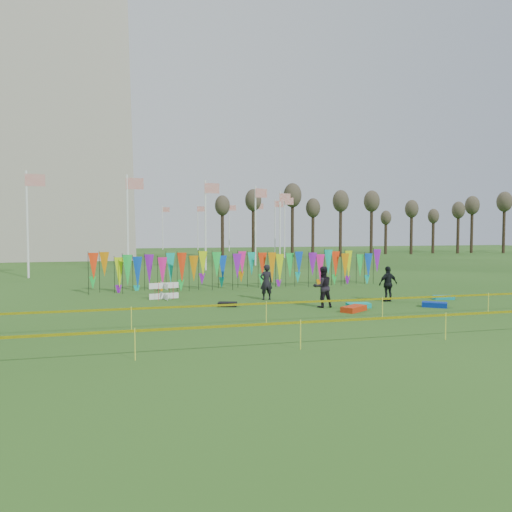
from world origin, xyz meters
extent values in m
plane|color=#214914|center=(0.00, 0.00, 0.00)|extent=(160.00, 160.00, 0.00)
cylinder|color=white|center=(14.00, 48.00, 4.00)|extent=(0.16, 0.16, 8.00)
plane|color=#B52013|center=(14.60, 48.00, 7.30)|extent=(1.40, 0.00, 1.40)
cylinder|color=white|center=(13.05, 55.25, 4.00)|extent=(0.16, 0.16, 8.00)
plane|color=#B52013|center=(13.65, 55.25, 7.30)|extent=(1.40, 0.00, 1.40)
cylinder|color=white|center=(10.25, 62.00, 4.00)|extent=(0.16, 0.16, 8.00)
plane|color=#B52013|center=(10.85, 62.00, 7.30)|extent=(1.40, 0.00, 1.40)
cylinder|color=white|center=(5.80, 67.80, 4.00)|extent=(0.16, 0.16, 8.00)
plane|color=#B52013|center=(6.40, 67.80, 7.30)|extent=(1.40, 0.00, 1.40)
cylinder|color=white|center=(0.00, 72.25, 4.00)|extent=(0.16, 0.16, 8.00)
plane|color=#B52013|center=(0.60, 72.25, 7.30)|extent=(1.40, 0.00, 1.40)
cylinder|color=white|center=(-6.75, 75.05, 4.00)|extent=(0.16, 0.16, 8.00)
plane|color=#B52013|center=(-6.15, 75.05, 7.30)|extent=(1.40, 0.00, 1.40)
cylinder|color=white|center=(-14.00, 76.00, 4.00)|extent=(0.16, 0.16, 8.00)
plane|color=#B52013|center=(-13.40, 76.00, 7.30)|extent=(1.40, 0.00, 1.40)
cylinder|color=white|center=(-21.25, 75.05, 4.00)|extent=(0.16, 0.16, 8.00)
plane|color=#B52013|center=(-20.65, 75.05, 7.30)|extent=(1.40, 0.00, 1.40)
cylinder|color=white|center=(-14.00, 20.00, 4.00)|extent=(0.16, 0.16, 8.00)
plane|color=#B52013|center=(-13.40, 20.00, 7.30)|extent=(1.40, 0.00, 1.40)
cylinder|color=white|center=(-6.75, 20.95, 4.00)|extent=(0.16, 0.16, 8.00)
plane|color=#B52013|center=(-6.15, 20.95, 7.30)|extent=(1.40, 0.00, 1.40)
cylinder|color=white|center=(0.00, 23.75, 4.00)|extent=(0.16, 0.16, 8.00)
plane|color=#B52013|center=(0.60, 23.75, 7.30)|extent=(1.40, 0.00, 1.40)
cylinder|color=white|center=(5.80, 28.20, 4.00)|extent=(0.16, 0.16, 8.00)
plane|color=#B52013|center=(6.40, 28.20, 7.30)|extent=(1.40, 0.00, 1.40)
cylinder|color=white|center=(10.25, 34.00, 4.00)|extent=(0.16, 0.16, 8.00)
plane|color=#B52013|center=(10.85, 34.00, 7.30)|extent=(1.40, 0.00, 1.40)
cylinder|color=white|center=(13.05, 40.75, 4.00)|extent=(0.16, 0.16, 8.00)
plane|color=#B52013|center=(13.65, 40.75, 7.30)|extent=(1.40, 0.00, 1.40)
cylinder|color=black|center=(-9.00, 9.27, 1.09)|extent=(0.03, 0.03, 2.17)
cone|color=#FE350E|center=(-8.72, 9.27, 1.29)|extent=(0.64, 0.64, 1.60)
cylinder|color=black|center=(-8.38, 9.27, 1.09)|extent=(0.03, 0.03, 2.17)
cone|color=orange|center=(-8.10, 9.27, 1.29)|extent=(0.64, 0.64, 1.60)
cylinder|color=black|center=(-7.76, 9.27, 1.09)|extent=(0.03, 0.03, 2.17)
cone|color=#C1E30B|center=(-7.48, 9.27, 1.29)|extent=(0.64, 0.64, 1.60)
cylinder|color=black|center=(-7.14, 9.27, 1.09)|extent=(0.03, 0.03, 2.17)
cone|color=green|center=(-6.86, 9.27, 1.29)|extent=(0.64, 0.64, 1.60)
cylinder|color=black|center=(-6.52, 9.27, 1.09)|extent=(0.03, 0.03, 2.17)
cone|color=blue|center=(-6.24, 9.27, 1.29)|extent=(0.64, 0.64, 1.60)
cylinder|color=black|center=(-5.90, 9.27, 1.09)|extent=(0.03, 0.03, 2.17)
cone|color=purple|center=(-5.62, 9.27, 1.29)|extent=(0.64, 0.64, 1.60)
cylinder|color=black|center=(-5.28, 9.27, 1.09)|extent=(0.03, 0.03, 2.17)
cone|color=#EC1A8A|center=(-5.00, 9.27, 1.29)|extent=(0.64, 0.64, 1.60)
cylinder|color=black|center=(-4.66, 9.27, 1.09)|extent=(0.03, 0.03, 2.17)
cone|color=#0BB297|center=(-4.38, 9.27, 1.29)|extent=(0.64, 0.64, 1.60)
cylinder|color=black|center=(-4.03, 9.27, 1.09)|extent=(0.03, 0.03, 2.17)
cone|color=#FE350E|center=(-3.75, 9.27, 1.29)|extent=(0.64, 0.64, 1.60)
cylinder|color=black|center=(-3.41, 9.27, 1.09)|extent=(0.03, 0.03, 2.17)
cone|color=orange|center=(-3.13, 9.27, 1.29)|extent=(0.64, 0.64, 1.60)
cylinder|color=black|center=(-2.79, 9.27, 1.09)|extent=(0.03, 0.03, 2.17)
cone|color=#C1E30B|center=(-2.51, 9.27, 1.29)|extent=(0.64, 0.64, 1.60)
cylinder|color=black|center=(-2.17, 9.27, 1.09)|extent=(0.03, 0.03, 2.17)
cone|color=green|center=(-1.89, 9.27, 1.29)|extent=(0.64, 0.64, 1.60)
cylinder|color=black|center=(-1.55, 9.27, 1.09)|extent=(0.03, 0.03, 2.17)
cone|color=blue|center=(-1.27, 9.27, 1.29)|extent=(0.64, 0.64, 1.60)
cylinder|color=black|center=(-0.93, 9.27, 1.09)|extent=(0.03, 0.03, 2.17)
cone|color=purple|center=(-0.65, 9.27, 1.29)|extent=(0.64, 0.64, 1.60)
cylinder|color=black|center=(-0.31, 9.27, 1.09)|extent=(0.03, 0.03, 2.17)
cone|color=#EC1A8A|center=(-0.03, 9.27, 1.29)|extent=(0.64, 0.64, 1.60)
cylinder|color=black|center=(0.31, 9.27, 1.09)|extent=(0.03, 0.03, 2.17)
cone|color=#0BB297|center=(0.59, 9.27, 1.29)|extent=(0.64, 0.64, 1.60)
cylinder|color=black|center=(0.93, 9.27, 1.09)|extent=(0.03, 0.03, 2.17)
cone|color=#FE350E|center=(1.21, 9.27, 1.29)|extent=(0.64, 0.64, 1.60)
cylinder|color=black|center=(1.55, 9.27, 1.09)|extent=(0.03, 0.03, 2.17)
cone|color=orange|center=(1.83, 9.27, 1.29)|extent=(0.64, 0.64, 1.60)
cylinder|color=black|center=(2.17, 9.27, 1.09)|extent=(0.03, 0.03, 2.17)
cone|color=#C1E30B|center=(2.45, 9.27, 1.29)|extent=(0.64, 0.64, 1.60)
cylinder|color=black|center=(2.79, 9.27, 1.09)|extent=(0.03, 0.03, 2.17)
cone|color=green|center=(3.07, 9.27, 1.29)|extent=(0.64, 0.64, 1.60)
cylinder|color=black|center=(3.41, 9.27, 1.09)|extent=(0.03, 0.03, 2.17)
cone|color=blue|center=(3.69, 9.27, 1.29)|extent=(0.64, 0.64, 1.60)
cylinder|color=black|center=(4.03, 9.27, 1.09)|extent=(0.03, 0.03, 2.17)
cone|color=purple|center=(4.31, 9.27, 1.29)|extent=(0.64, 0.64, 1.60)
cylinder|color=black|center=(4.66, 9.27, 1.09)|extent=(0.03, 0.03, 2.17)
cone|color=#EC1A8A|center=(4.94, 9.27, 1.29)|extent=(0.64, 0.64, 1.60)
cylinder|color=black|center=(5.28, 9.27, 1.09)|extent=(0.03, 0.03, 2.17)
cone|color=#0BB297|center=(5.56, 9.27, 1.29)|extent=(0.64, 0.64, 1.60)
cylinder|color=black|center=(5.90, 9.27, 1.09)|extent=(0.03, 0.03, 2.17)
cone|color=#FE350E|center=(6.18, 9.27, 1.29)|extent=(0.64, 0.64, 1.60)
cylinder|color=black|center=(6.52, 9.27, 1.09)|extent=(0.03, 0.03, 2.17)
cone|color=orange|center=(6.80, 9.27, 1.29)|extent=(0.64, 0.64, 1.60)
cylinder|color=black|center=(7.14, 9.27, 1.09)|extent=(0.03, 0.03, 2.17)
cone|color=#C1E30B|center=(7.42, 9.27, 1.29)|extent=(0.64, 0.64, 1.60)
cylinder|color=black|center=(7.76, 9.27, 1.09)|extent=(0.03, 0.03, 2.17)
cone|color=green|center=(8.04, 9.27, 1.29)|extent=(0.64, 0.64, 1.60)
cylinder|color=black|center=(8.38, 9.27, 1.09)|extent=(0.03, 0.03, 2.17)
cone|color=blue|center=(8.66, 9.27, 1.29)|extent=(0.64, 0.64, 1.60)
cylinder|color=black|center=(9.00, 9.27, 1.09)|extent=(0.03, 0.03, 2.17)
cone|color=purple|center=(9.28, 9.27, 1.29)|extent=(0.64, 0.64, 1.60)
cube|color=#E5DF04|center=(0.00, -2.39, 0.82)|extent=(26.00, 0.01, 0.08)
cylinder|color=#F8FB37|center=(-7.00, -2.39, 0.45)|extent=(0.02, 0.02, 0.90)
cylinder|color=#F8FB37|center=(-2.00, -2.39, 0.45)|extent=(0.02, 0.02, 0.90)
cylinder|color=#F8FB37|center=(3.00, -2.39, 0.45)|extent=(0.02, 0.02, 0.90)
cylinder|color=#F8FB37|center=(8.00, -2.39, 0.45)|extent=(0.02, 0.02, 0.90)
cube|color=#E5DF04|center=(0.00, -6.36, 0.82)|extent=(26.00, 0.01, 0.08)
cylinder|color=#F8FB37|center=(-7.00, -6.36, 0.45)|extent=(0.02, 0.02, 0.90)
cylinder|color=#F8FB37|center=(-2.00, -6.36, 0.45)|extent=(0.02, 0.02, 0.90)
cylinder|color=#F8FB37|center=(3.00, -6.36, 0.45)|extent=(0.02, 0.02, 0.90)
cylinder|color=#38281C|center=(6.00, 44.00, 3.20)|extent=(0.44, 0.44, 6.40)
ellipsoid|color=#453E2E|center=(6.00, 44.00, 6.56)|extent=(1.92, 1.92, 2.56)
cylinder|color=#38281C|center=(10.00, 44.00, 3.20)|extent=(0.44, 0.44, 6.40)
ellipsoid|color=#453E2E|center=(10.00, 44.00, 6.56)|extent=(1.92, 1.92, 2.56)
cylinder|color=#38281C|center=(14.00, 44.00, 3.20)|extent=(0.44, 0.44, 6.40)
ellipsoid|color=#453E2E|center=(14.00, 44.00, 6.56)|extent=(1.92, 1.92, 2.56)
cylinder|color=#38281C|center=(18.00, 44.00, 3.20)|extent=(0.44, 0.44, 6.40)
ellipsoid|color=#453E2E|center=(18.00, 44.00, 6.56)|extent=(1.92, 1.92, 2.56)
cylinder|color=#38281C|center=(22.00, 44.00, 3.20)|extent=(0.44, 0.44, 6.40)
ellipsoid|color=#453E2E|center=(22.00, 44.00, 6.56)|extent=(1.92, 1.92, 2.56)
cylinder|color=#38281C|center=(26.00, 44.00, 3.20)|extent=(0.44, 0.44, 6.40)
ellipsoid|color=#453E2E|center=(26.00, 44.00, 6.56)|extent=(1.92, 1.92, 2.56)
cylinder|color=#38281C|center=(30.00, 44.00, 3.20)|extent=(0.44, 0.44, 6.40)
ellipsoid|color=#453E2E|center=(30.00, 44.00, 6.56)|extent=(1.92, 1.92, 2.56)
cylinder|color=#38281C|center=(34.00, 44.00, 3.20)|extent=(0.44, 0.44, 6.40)
ellipsoid|color=#453E2E|center=(34.00, 44.00, 6.56)|extent=(1.92, 1.92, 2.56)
cylinder|color=#38281C|center=(38.00, 44.00, 3.20)|extent=(0.44, 0.44, 6.40)
ellipsoid|color=#453E2E|center=(38.00, 44.00, 6.56)|extent=(1.92, 1.92, 2.56)
cylinder|color=#38281C|center=(42.00, 44.00, 3.20)|extent=(0.44, 0.44, 6.40)
ellipsoid|color=#453E2E|center=(42.00, 44.00, 6.56)|extent=(1.92, 1.92, 2.56)
cylinder|color=#38281C|center=(46.00, 44.00, 3.20)|extent=(0.44, 0.44, 6.40)
ellipsoid|color=#453E2E|center=(46.00, 44.00, 6.56)|extent=(1.92, 1.92, 2.56)
cylinder|color=#38281C|center=(50.00, 44.00, 3.20)|extent=(0.44, 0.44, 6.40)
ellipsoid|color=#453E2E|center=(50.00, 44.00, 6.56)|extent=(1.92, 1.92, 2.56)
cylinder|color=red|center=(-5.51, 5.37, 0.44)|extent=(0.02, 0.02, 0.87)
cylinder|color=red|center=(-4.74, 5.37, 0.44)|extent=(0.02, 0.02, 0.87)
cylinder|color=red|center=(-5.51, 6.14, 0.44)|extent=(0.02, 0.02, 0.87)
cylinder|color=red|center=(-4.74, 6.14, 0.44)|extent=(0.02, 0.02, 0.87)
imported|color=black|center=(-0.06, 4.14, 0.91)|extent=(0.67, 0.50, 1.82)
imported|color=black|center=(1.77, 1.08, 0.95)|extent=(0.94, 0.60, 1.90)
imported|color=black|center=(5.68, 1.98, 0.89)|extent=(1.10, 0.70, 1.78)
cube|color=#0BAFA3|center=(3.33, 0.55, 0.11)|extent=(1.13, 0.67, 0.21)
cube|color=#092A99|center=(6.84, -0.23, 0.12)|extent=(1.23, 1.12, 0.23)
cube|color=red|center=(2.65, -0.37, 0.12)|extent=(1.42, 1.24, 0.24)
cube|color=black|center=(-2.45, 2.48, 0.10)|extent=(0.99, 0.75, 0.20)
cube|color=#0B909D|center=(8.84, 1.91, 0.10)|extent=(1.09, 0.69, 0.19)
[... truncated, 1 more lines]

